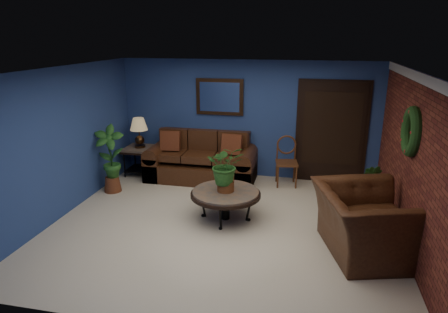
% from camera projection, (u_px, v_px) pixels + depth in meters
% --- Properties ---
extents(floor, '(5.50, 5.50, 0.00)m').
position_uv_depth(floor, '(222.00, 225.00, 6.55)').
color(floor, beige).
rests_on(floor, ground).
extents(wall_back, '(5.50, 0.04, 2.50)m').
position_uv_depth(wall_back, '(247.00, 120.00, 8.52)').
color(wall_back, navy).
rests_on(wall_back, ground).
extents(wall_left, '(0.04, 5.00, 2.50)m').
position_uv_depth(wall_left, '(64.00, 142.00, 6.74)').
color(wall_left, navy).
rests_on(wall_left, ground).
extents(wall_right_brick, '(0.04, 5.00, 2.50)m').
position_uv_depth(wall_right_brick, '(412.00, 164.00, 5.63)').
color(wall_right_brick, maroon).
rests_on(wall_right_brick, ground).
extents(ceiling, '(5.50, 5.00, 0.02)m').
position_uv_depth(ceiling, '(222.00, 70.00, 5.81)').
color(ceiling, silver).
rests_on(ceiling, wall_back).
extents(crown_molding, '(0.03, 5.00, 0.14)m').
position_uv_depth(crown_molding, '(422.00, 79.00, 5.28)').
color(crown_molding, white).
rests_on(crown_molding, wall_right_brick).
extents(wall_mirror, '(1.02, 0.06, 0.77)m').
position_uv_depth(wall_mirror, '(220.00, 97.00, 8.46)').
color(wall_mirror, '#422714').
rests_on(wall_mirror, wall_back).
extents(closet_door, '(1.44, 0.06, 2.18)m').
position_uv_depth(closet_door, '(331.00, 133.00, 8.19)').
color(closet_door, black).
rests_on(closet_door, wall_back).
extents(wreath, '(0.16, 0.72, 0.72)m').
position_uv_depth(wreath, '(411.00, 132.00, 5.55)').
color(wreath, black).
rests_on(wreath, wall_right_brick).
extents(sofa, '(2.29, 0.99, 1.03)m').
position_uv_depth(sofa, '(202.00, 163.00, 8.58)').
color(sofa, '#472714').
rests_on(sofa, ground).
extents(coffee_table, '(1.17, 1.17, 0.50)m').
position_uv_depth(coffee_table, '(226.00, 194.00, 6.64)').
color(coffee_table, '#4B4642').
rests_on(coffee_table, ground).
extents(end_table, '(0.68, 0.68, 0.62)m').
position_uv_depth(end_table, '(141.00, 154.00, 8.79)').
color(end_table, '#4B4642').
rests_on(end_table, ground).
extents(table_lamp, '(0.38, 0.38, 0.63)m').
position_uv_depth(table_lamp, '(139.00, 129.00, 8.62)').
color(table_lamp, '#422714').
rests_on(table_lamp, end_table).
extents(side_chair, '(0.49, 0.49, 1.01)m').
position_uv_depth(side_chair, '(287.00, 158.00, 8.19)').
color(side_chair, brown).
rests_on(side_chair, ground).
extents(armchair, '(1.60, 1.73, 0.94)m').
position_uv_depth(armchair, '(366.00, 222.00, 5.60)').
color(armchair, '#472714').
rests_on(armchair, ground).
extents(coffee_plant, '(0.71, 0.66, 0.79)m').
position_uv_depth(coffee_plant, '(226.00, 166.00, 6.50)').
color(coffee_plant, brown).
rests_on(coffee_plant, coffee_table).
extents(floor_plant, '(0.47, 0.42, 0.89)m').
position_uv_depth(floor_plant, '(368.00, 187.00, 6.91)').
color(floor_plant, brown).
rests_on(floor_plant, ground).
extents(tall_plant, '(0.64, 0.50, 1.34)m').
position_uv_depth(tall_plant, '(110.00, 157.00, 7.75)').
color(tall_plant, brown).
rests_on(tall_plant, ground).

